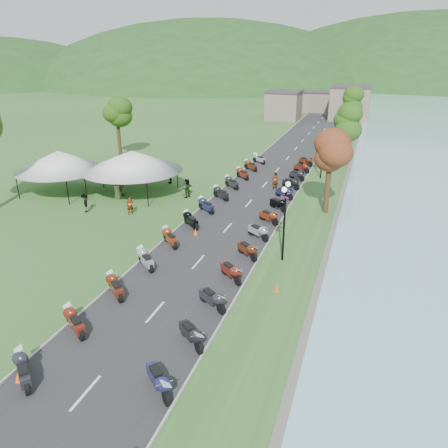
% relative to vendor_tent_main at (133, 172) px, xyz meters
% --- Properties ---
extents(road, '(7.00, 120.00, 0.02)m').
position_rel_vendor_tent_main_xyz_m(road, '(11.03, 12.51, -1.99)').
color(road, '#2E2E31').
rests_on(road, ground).
extents(hills_backdrop, '(360.00, 120.00, 76.00)m').
position_rel_vendor_tent_main_xyz_m(hills_backdrop, '(11.03, 172.51, -2.00)').
color(hills_backdrop, '#285621').
rests_on(hills_backdrop, ground).
extents(far_building, '(18.00, 16.00, 5.00)m').
position_rel_vendor_tent_main_xyz_m(far_building, '(9.03, 57.51, 0.50)').
color(far_building, gray).
rests_on(far_building, ground).
extents(moto_row_left, '(2.60, 47.98, 1.10)m').
position_rel_vendor_tent_main_xyz_m(moto_row_left, '(8.30, -7.96, -1.45)').
color(moto_row_left, '#331411').
rests_on(moto_row_left, ground).
extents(moto_row_right, '(2.60, 40.38, 1.10)m').
position_rel_vendor_tent_main_xyz_m(moto_row_right, '(13.72, -3.48, -1.45)').
color(moto_row_right, '#331411').
rests_on(moto_row_right, ground).
extents(vendor_tent_main, '(6.15, 6.15, 4.00)m').
position_rel_vendor_tent_main_xyz_m(vendor_tent_main, '(0.00, 0.00, 0.00)').
color(vendor_tent_main, silver).
rests_on(vendor_tent_main, ground).
extents(vendor_tent_side, '(5.37, 5.37, 4.00)m').
position_rel_vendor_tent_main_xyz_m(vendor_tent_side, '(-6.36, -2.12, 0.00)').
color(vendor_tent_side, silver).
rests_on(vendor_tent_side, ground).
extents(tree_lakeside, '(2.88, 2.88, 7.99)m').
position_rel_vendor_tent_main_xyz_m(tree_lakeside, '(17.66, 0.30, 2.00)').
color(tree_lakeside, '#315E16').
rests_on(tree_lakeside, ground).
extents(pedestrian_a, '(0.69, 0.68, 1.54)m').
position_rel_vendor_tent_main_xyz_m(pedestrian_a, '(2.59, -5.22, -2.00)').
color(pedestrian_a, slate).
rests_on(pedestrian_a, ground).
extents(pedestrian_b, '(0.84, 0.50, 1.67)m').
position_rel_vendor_tent_main_xyz_m(pedestrian_b, '(-0.81, -1.00, -2.00)').
color(pedestrian_b, slate).
rests_on(pedestrian_b, ground).
extents(pedestrian_c, '(0.96, 1.04, 1.56)m').
position_rel_vendor_tent_main_xyz_m(pedestrian_c, '(-1.24, -5.89, -2.00)').
color(pedestrian_c, slate).
rests_on(pedestrian_c, ground).
extents(traffic_cone_near, '(0.29, 0.29, 0.46)m').
position_rel_vendor_tent_main_xyz_m(traffic_cone_near, '(8.08, -23.81, -1.77)').
color(traffic_cone_near, '#F2590C').
rests_on(traffic_cone_near, ground).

